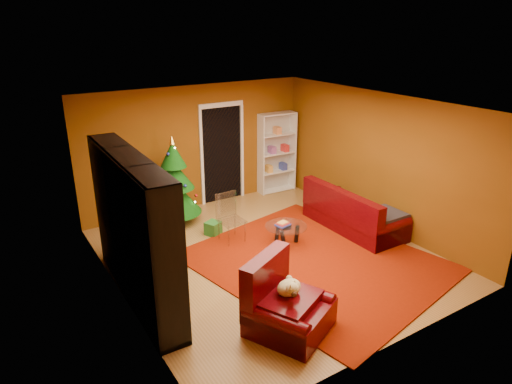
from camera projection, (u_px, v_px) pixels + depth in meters
floor at (268, 257)px, 7.90m from camera, size 5.00×5.50×0.05m
ceiling at (270, 104)px, 6.96m from camera, size 5.00×5.50×0.05m
wall_back at (196, 147)px, 9.62m from camera, size 5.00×0.05×2.60m
wall_left at (114, 219)px, 6.17m from camera, size 0.05×5.50×2.60m
wall_right at (379, 161)px, 8.70m from camera, size 0.05×5.50×2.60m
doorway at (222, 155)px, 9.98m from camera, size 1.06×0.60×2.16m
rug at (316, 262)px, 7.66m from camera, size 3.99×4.42×0.02m
media_unit at (134, 230)px, 6.37m from camera, size 0.50×2.82×2.15m
christmas_tree at (175, 181)px, 8.90m from camera, size 1.28×1.28×1.79m
gift_box_teal at (174, 234)px, 8.34m from camera, size 0.33×0.33×0.30m
gift_box_green at (213, 228)px, 8.63m from camera, size 0.34×0.34×0.25m
gift_box_red at (179, 215)px, 9.27m from camera, size 0.24×0.24×0.22m
white_bookshelf at (277, 153)px, 10.57m from camera, size 0.90×0.36×1.91m
armchair at (290, 304)px, 5.87m from camera, size 1.37×1.37×0.81m
dog at (289, 287)px, 5.86m from camera, size 0.49×0.44×0.26m
sofa at (355, 208)px, 8.77m from camera, size 0.92×2.04×0.88m
coffee_table at (286, 235)px, 8.20m from camera, size 0.89×0.89×0.47m
acrylic_chair at (232, 221)px, 8.25m from camera, size 0.44×0.47×0.82m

